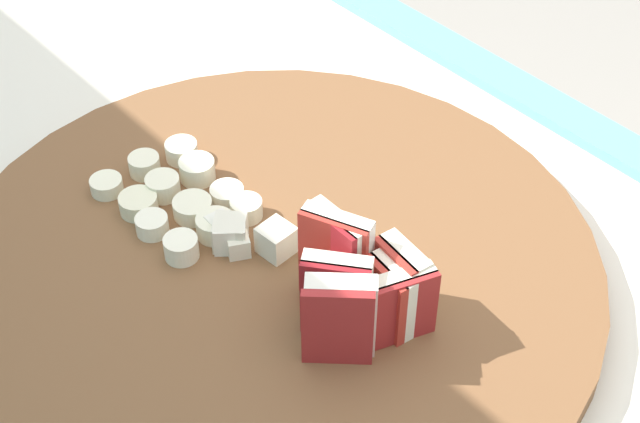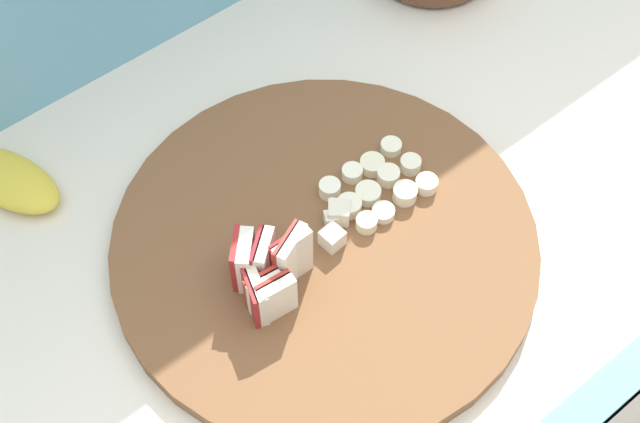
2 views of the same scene
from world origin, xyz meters
name	(u,v)px [view 2 (image 2 of 2)]	position (x,y,z in m)	size (l,w,h in m)	color
tiled_countertop	(318,398)	(0.00, 0.00, 0.45)	(1.53, 0.66, 0.92)	silver
tile_backsplash	(156,124)	(0.00, 0.35, 0.75)	(2.40, 0.04, 1.50)	#6BADC6
cutting_board	(324,245)	(-0.01, -0.02, 0.92)	(0.44, 0.44, 0.02)	brown
apple_wedge_fan	(269,272)	(-0.08, -0.03, 0.96)	(0.09, 0.08, 0.07)	#B22D23
apple_dice_pile	(338,219)	(0.01, -0.02, 0.94)	(0.06, 0.05, 0.02)	#EFE5CC
banana_slice_rows	(378,186)	(0.08, -0.01, 0.93)	(0.11, 0.09, 0.02)	#F4EAC6
banana_peel	(9,180)	(-0.22, 0.25, 0.92)	(0.13, 0.06, 0.03)	gold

